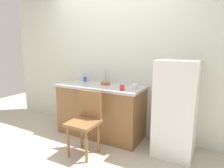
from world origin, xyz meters
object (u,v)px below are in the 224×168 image
object	(u,v)px
cup_white	(135,86)
cup_red	(122,88)
refrigerator	(176,108)
cup_blue	(85,79)
chair	(86,120)
terracotta_bowl	(106,83)

from	to	relation	value
cup_white	cup_red	bearing A→B (deg)	-128.92
refrigerator	cup_red	bearing A→B (deg)	-166.68
refrigerator	cup_blue	world-z (taller)	refrigerator
chair	cup_white	size ratio (longest dim) A/B	11.19
refrigerator	cup_white	xyz separation A→B (m)	(-0.62, -0.01, 0.25)
cup_white	terracotta_bowl	bearing A→B (deg)	170.75
refrigerator	chair	xyz separation A→B (m)	(-1.11, -0.62, -0.17)
chair	cup_blue	world-z (taller)	cup_blue
terracotta_bowl	cup_blue	bearing A→B (deg)	169.88
terracotta_bowl	cup_blue	xyz separation A→B (m)	(-0.50, 0.09, 0.02)
refrigerator	cup_white	size ratio (longest dim) A/B	16.83
chair	cup_blue	xyz separation A→B (m)	(-0.58, 0.80, 0.42)
cup_blue	terracotta_bowl	bearing A→B (deg)	-10.12
terracotta_bowl	cup_white	distance (m)	0.58
refrigerator	terracotta_bowl	bearing A→B (deg)	175.91
cup_blue	chair	bearing A→B (deg)	-53.84
terracotta_bowl	refrigerator	bearing A→B (deg)	-4.09
cup_blue	cup_red	bearing A→B (deg)	-20.72
chair	cup_red	size ratio (longest dim) A/B	11.33
terracotta_bowl	chair	bearing A→B (deg)	-82.96
terracotta_bowl	cup_red	world-z (taller)	cup_red
refrigerator	terracotta_bowl	world-z (taller)	refrigerator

